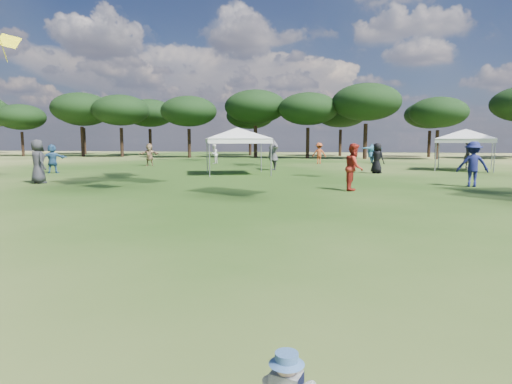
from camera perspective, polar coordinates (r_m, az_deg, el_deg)
tree_line at (r=48.30m, az=13.20°, el=10.92°), size 108.78×17.63×7.77m
tent_left at (r=23.47m, az=-2.53°, el=8.28°), size 6.40×6.40×2.83m
tent_right at (r=29.46m, az=26.19°, el=7.32°), size 6.41×6.41×2.85m
festival_crowd at (r=26.07m, az=5.63°, el=4.70°), size 29.46×21.28×1.89m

